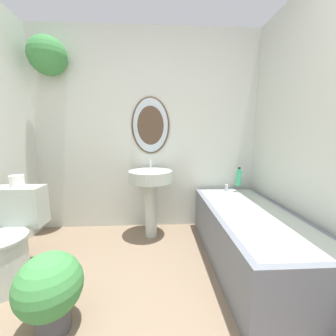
# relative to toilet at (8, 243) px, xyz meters

# --- Properties ---
(wall_back) EXTENTS (2.80, 0.40, 2.40)m
(wall_back) POSITION_rel_toilet_xyz_m (0.93, 0.98, 0.99)
(wall_back) COLOR silver
(wall_back) RESTS_ON ground_plane
(wall_right) EXTENTS (0.06, 2.37, 2.40)m
(wall_right) POSITION_rel_toilet_xyz_m (2.45, -0.15, 0.88)
(wall_right) COLOR silver
(wall_right) RESTS_ON ground_plane
(toilet) EXTENTS (0.40, 0.57, 0.73)m
(toilet) POSITION_rel_toilet_xyz_m (0.00, 0.00, 0.00)
(toilet) COLOR #B2BCB2
(toilet) RESTS_ON ground_plane
(pedestal_sink) EXTENTS (0.49, 0.49, 0.87)m
(pedestal_sink) POSITION_rel_toilet_xyz_m (1.12, 0.69, 0.28)
(pedestal_sink) COLOR #B2BCB2
(pedestal_sink) RESTS_ON ground_plane
(bathtub) EXTENTS (0.72, 1.58, 0.57)m
(bathtub) POSITION_rel_toilet_xyz_m (2.04, 0.13, -0.06)
(bathtub) COLOR slate
(bathtub) RESTS_ON ground_plane
(shampoo_bottle) EXTENTS (0.06, 0.06, 0.22)m
(shampoo_bottle) POSITION_rel_toilet_xyz_m (2.16, 0.77, 0.35)
(shampoo_bottle) COLOR #38B275
(shampoo_bottle) RESTS_ON bathtub
(potted_plant) EXTENTS (0.38, 0.38, 0.49)m
(potted_plant) POSITION_rel_toilet_xyz_m (0.56, -0.47, -0.04)
(potted_plant) COLOR #47474C
(potted_plant) RESTS_ON ground_plane
(toilet_paper_roll) EXTENTS (0.11, 0.11, 0.10)m
(toilet_paper_roll) POSITION_rel_toilet_xyz_m (0.00, 0.19, 0.46)
(toilet_paper_roll) COLOR white
(toilet_paper_roll) RESTS_ON toilet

